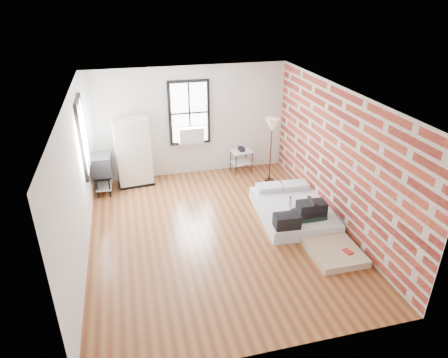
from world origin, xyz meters
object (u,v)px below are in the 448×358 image
object	(u,v)px
floor_lamp	(272,128)
mattress_main	(293,209)
wardrobe	(133,153)
side_table	(241,155)
tv_stand	(102,166)
mattress_bare	(321,235)

from	to	relation	value
floor_lamp	mattress_main	bearing A→B (deg)	-93.36
wardrobe	mattress_main	bearing A→B (deg)	-43.27
mattress_main	side_table	size ratio (longest dim) A/B	2.97
side_table	tv_stand	distance (m)	3.54
mattress_main	mattress_bare	size ratio (longest dim) A/B	1.20
floor_lamp	tv_stand	world-z (taller)	floor_lamp
mattress_main	side_table	world-z (taller)	side_table
floor_lamp	wardrobe	bearing A→B (deg)	169.10
mattress_main	tv_stand	distance (m)	4.54
mattress_bare	wardrobe	bearing A→B (deg)	135.00
mattress_main	side_table	distance (m)	2.54
mattress_bare	wardrobe	xyz separation A→B (m)	(-3.40, 3.39, 0.74)
floor_lamp	tv_stand	size ratio (longest dim) A/B	1.73
mattress_bare	wardrobe	world-z (taller)	wardrobe
mattress_main	side_table	bearing A→B (deg)	103.67
mattress_main	mattress_bare	distance (m)	0.99
mattress_main	side_table	xyz separation A→B (m)	(-0.44, 2.49, 0.30)
mattress_main	wardrobe	distance (m)	4.08
mattress_bare	side_table	xyz separation A→B (m)	(-0.62, 3.46, 0.36)
mattress_main	floor_lamp	xyz separation A→B (m)	(0.10, 1.78, 1.23)
mattress_main	wardrobe	xyz separation A→B (m)	(-3.21, 2.42, 0.68)
tv_stand	mattress_main	bearing A→B (deg)	-25.74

